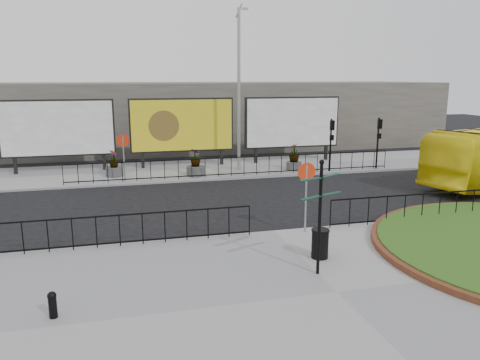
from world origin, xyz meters
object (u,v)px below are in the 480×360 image
object	(u,v)px
lamp_post	(239,88)
litter_bin	(320,243)
planter_b	(196,166)
billboard_mid	(182,125)
fingerpost_sign	(320,206)
bollard	(52,303)
planter_c	(294,159)
planter_a	(114,167)

from	to	relation	value
lamp_post	litter_bin	bearing A→B (deg)	-94.14
planter_b	billboard_mid	bearing A→B (deg)	95.79
billboard_mid	lamp_post	world-z (taller)	lamp_post
fingerpost_sign	planter_b	bearing A→B (deg)	75.60
billboard_mid	litter_bin	size ratio (longest dim) A/B	6.92
billboard_mid	bollard	bearing A→B (deg)	-106.74
lamp_post	fingerpost_sign	size ratio (longest dim) A/B	2.88
billboard_mid	planter_c	xyz separation A→B (m)	(6.15, -2.66, -1.83)
fingerpost_sign	planter_b	world-z (taller)	fingerpost_sign
litter_bin	planter_b	distance (m)	12.89
planter_a	planter_c	bearing A→B (deg)	-3.88
lamp_post	planter_c	xyz separation A→B (m)	(3.14, -0.69, -4.06)
litter_bin	planter_a	bearing A→B (deg)	113.72
billboard_mid	bollard	world-z (taller)	billboard_mid
fingerpost_sign	planter_b	distance (m)	13.96
fingerpost_sign	bollard	xyz separation A→B (m)	(-6.77, -0.77, -1.59)
litter_bin	planter_b	world-z (taller)	planter_b
billboard_mid	litter_bin	distance (m)	15.99
litter_bin	planter_a	size ratio (longest dim) A/B	0.63
planter_a	litter_bin	bearing A→B (deg)	-66.28
planter_b	planter_c	xyz separation A→B (m)	(5.85, 0.29, 0.12)
bollard	litter_bin	bearing A→B (deg)	14.07
litter_bin	planter_c	distance (m)	13.71
billboard_mid	lamp_post	distance (m)	4.23
billboard_mid	planter_b	size ratio (longest dim) A/B	4.10
billboard_mid	planter_a	bearing A→B (deg)	-153.95
fingerpost_sign	planter_c	distance (m)	14.94
lamp_post	planter_b	size ratio (longest dim) A/B	6.11
bollard	planter_b	distance (m)	15.64
bollard	planter_c	distance (m)	18.78
bollard	planter_c	size ratio (longest dim) A/B	0.40
lamp_post	fingerpost_sign	xyz separation A→B (m)	(-1.52, -14.82, -2.77)
lamp_post	bollard	distance (m)	18.19
lamp_post	litter_bin	world-z (taller)	lamp_post
lamp_post	planter_a	distance (m)	8.20
fingerpost_sign	bollard	bearing A→B (deg)	167.17
fingerpost_sign	planter_b	xyz separation A→B (m)	(-1.18, 13.84, -1.40)
bollard	litter_bin	distance (m)	7.52
fingerpost_sign	planter_c	bearing A→B (deg)	52.44
bollard	litter_bin	world-z (taller)	litter_bin
fingerpost_sign	planter_c	xyz separation A→B (m)	(4.67, 14.13, -1.28)
lamp_post	planter_a	size ratio (longest dim) A/B	6.53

